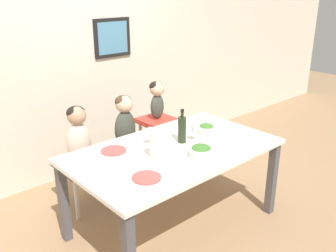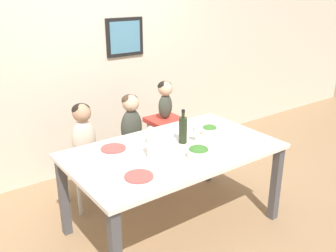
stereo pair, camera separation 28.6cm
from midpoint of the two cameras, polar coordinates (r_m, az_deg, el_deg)
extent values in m
plane|color=#9E7A56|center=(3.49, -1.56, -14.81)|extent=(14.00, 14.00, 0.00)
cube|color=beige|center=(4.17, -15.53, 10.63)|extent=(10.00, 0.06, 2.70)
cube|color=black|center=(4.31, -10.42, 13.08)|extent=(0.46, 0.02, 0.42)
cube|color=teal|center=(4.30, -10.32, 13.07)|extent=(0.38, 0.00, 0.35)
cube|color=white|center=(3.12, -1.69, -3.81)|extent=(1.74, 1.02, 0.03)
cube|color=#4C4C51|center=(3.56, 13.34, -7.84)|extent=(0.07, 0.07, 0.71)
cube|color=#4C4C51|center=(3.27, -18.10, -11.08)|extent=(0.07, 0.07, 0.71)
cube|color=#4C4C51|center=(4.08, 3.01, -3.49)|extent=(0.07, 0.07, 0.71)
cylinder|color=silver|center=(3.57, -16.06, -10.67)|extent=(0.04, 0.04, 0.43)
cylinder|color=silver|center=(3.69, -11.71, -9.18)|extent=(0.04, 0.04, 0.43)
cylinder|color=silver|center=(3.82, -18.17, -8.72)|extent=(0.04, 0.04, 0.43)
cylinder|color=silver|center=(3.93, -14.04, -7.40)|extent=(0.04, 0.04, 0.43)
cube|color=#2D2D33|center=(3.64, -15.34, -5.68)|extent=(0.41, 0.43, 0.05)
cylinder|color=silver|center=(3.78, -9.00, -8.21)|extent=(0.04, 0.04, 0.43)
cylinder|color=silver|center=(3.93, -5.19, -6.82)|extent=(0.04, 0.04, 0.43)
cylinder|color=silver|center=(4.02, -11.44, -6.55)|extent=(0.04, 0.04, 0.43)
cylinder|color=silver|center=(4.16, -7.77, -5.31)|extent=(0.04, 0.04, 0.43)
cube|color=#2D2D33|center=(3.87, -8.53, -3.54)|extent=(0.41, 0.43, 0.05)
cylinder|color=silver|center=(3.98, -3.88, -4.81)|extent=(0.04, 0.04, 0.63)
cylinder|color=silver|center=(4.13, -0.99, -3.77)|extent=(0.04, 0.04, 0.63)
cylinder|color=silver|center=(4.17, -6.12, -3.63)|extent=(0.04, 0.04, 0.63)
cylinder|color=silver|center=(4.31, -3.28, -2.69)|extent=(0.04, 0.04, 0.63)
cube|color=red|center=(4.02, -3.68, 0.74)|extent=(0.35, 0.36, 0.05)
ellipsoid|color=beige|center=(3.55, -15.68, -2.48)|extent=(0.23, 0.15, 0.39)
sphere|color=tan|center=(3.46, -16.09, 1.49)|extent=(0.17, 0.17, 0.17)
ellipsoid|color=black|center=(3.46, -16.20, 1.93)|extent=(0.17, 0.16, 0.12)
ellipsoid|color=#3D4238|center=(3.78, -8.71, -0.49)|extent=(0.23, 0.15, 0.39)
sphere|color=#D6AD89|center=(3.70, -8.92, 3.28)|extent=(0.17, 0.17, 0.17)
ellipsoid|color=#473323|center=(3.70, -9.03, 3.69)|extent=(0.17, 0.16, 0.12)
ellipsoid|color=#3D4238|center=(3.96, -3.73, 2.94)|extent=(0.16, 0.10, 0.27)
sphere|color=#D6AD89|center=(3.91, -3.79, 5.67)|extent=(0.15, 0.15, 0.15)
ellipsoid|color=black|center=(3.91, -3.89, 6.02)|extent=(0.15, 0.15, 0.11)
cylinder|color=#232D19|center=(3.20, -0.41, -0.63)|extent=(0.07, 0.07, 0.23)
cylinder|color=#232D19|center=(3.15, -0.41, 1.90)|extent=(0.03, 0.03, 0.07)
cylinder|color=black|center=(3.14, -0.41, 2.34)|extent=(0.03, 0.03, 0.02)
cylinder|color=white|center=(2.91, -4.49, -2.95)|extent=(0.11, 0.11, 0.23)
cylinder|color=white|center=(3.26, 1.61, -2.31)|extent=(0.06, 0.06, 0.00)
cylinder|color=white|center=(3.25, 1.61, -1.63)|extent=(0.01, 0.01, 0.08)
ellipsoid|color=white|center=(3.22, 1.63, -0.28)|extent=(0.07, 0.07, 0.08)
cylinder|color=white|center=(3.19, -5.29, -2.96)|extent=(0.06, 0.06, 0.00)
cylinder|color=white|center=(3.17, -5.31, -2.26)|extent=(0.01, 0.01, 0.08)
ellipsoid|color=white|center=(3.14, -5.36, -0.89)|extent=(0.07, 0.07, 0.08)
cylinder|color=silver|center=(2.96, 2.30, -4.09)|extent=(0.18, 0.18, 0.07)
ellipsoid|color=#3D752D|center=(2.94, 2.31, -3.44)|extent=(0.15, 0.15, 0.05)
cylinder|color=silver|center=(3.41, 3.47, -0.68)|extent=(0.15, 0.15, 0.07)
ellipsoid|color=#3D752D|center=(3.40, 3.49, -0.10)|extent=(0.13, 0.13, 0.05)
cylinder|color=#D14C47|center=(2.67, -6.40, -7.89)|extent=(0.21, 0.21, 0.01)
cylinder|color=#D14C47|center=(3.12, -10.91, -3.76)|extent=(0.21, 0.21, 0.01)
cylinder|color=silver|center=(3.65, 1.98, 0.33)|extent=(0.21, 0.21, 0.01)
camera|label=1|loc=(0.14, -92.64, -0.99)|focal=40.00mm
camera|label=2|loc=(0.14, 87.36, 0.99)|focal=40.00mm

